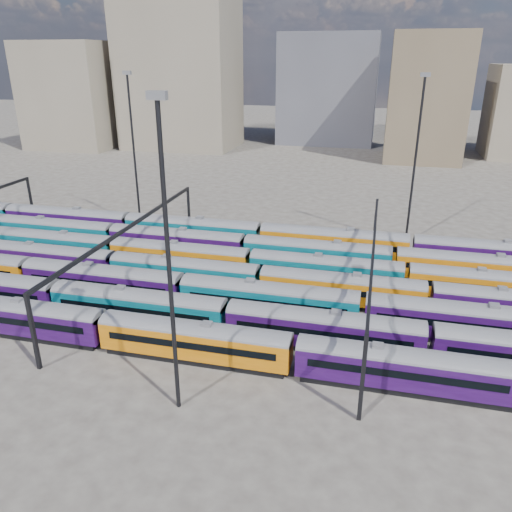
% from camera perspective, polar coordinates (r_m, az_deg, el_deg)
% --- Properties ---
extents(ground, '(500.00, 500.00, 0.00)m').
position_cam_1_polar(ground, '(61.54, 3.31, -4.93)').
color(ground, '#3E3934').
rests_on(ground, ground).
extents(rake_0, '(116.58, 2.84, 4.78)m').
position_cam_1_polar(rake_0, '(46.89, 4.40, -10.71)').
color(rake_0, black).
rests_on(rake_0, ground).
extents(rake_1, '(120.85, 2.95, 4.96)m').
position_cam_1_polar(rake_1, '(51.11, 19.20, -8.90)').
color(rake_1, black).
rests_on(rake_1, ground).
extents(rake_2, '(123.51, 3.01, 5.07)m').
position_cam_1_polar(rake_2, '(58.96, -8.41, -3.52)').
color(rake_2, black).
rests_on(rake_2, ground).
extents(rake_3, '(98.21, 2.88, 4.84)m').
position_cam_1_polar(rake_3, '(59.73, 9.73, -3.39)').
color(rake_3, black).
rests_on(rake_3, ground).
extents(rake_4, '(119.22, 2.91, 4.89)m').
position_cam_1_polar(rake_4, '(66.03, -0.69, -0.51)').
color(rake_4, black).
rests_on(rake_4, ground).
extents(rake_5, '(102.77, 3.01, 5.07)m').
position_cam_1_polar(rake_5, '(69.18, 6.95, 0.48)').
color(rake_5, black).
rests_on(rake_5, ground).
extents(rake_6, '(108.66, 3.18, 5.37)m').
position_cam_1_polar(rake_6, '(78.33, -7.29, 3.17)').
color(rake_6, black).
rests_on(rake_6, ground).
extents(gantry_1, '(0.35, 40.35, 8.03)m').
position_cam_1_polar(gantry_1, '(65.15, -14.12, 2.46)').
color(gantry_1, black).
rests_on(gantry_1, ground).
extents(gantry_2, '(0.35, 40.35, 8.03)m').
position_cam_1_polar(gantry_2, '(57.99, 13.21, 0.12)').
color(gantry_2, black).
rests_on(gantry_2, ground).
extents(mast_1, '(1.40, 0.50, 25.60)m').
position_cam_1_polar(mast_1, '(86.91, -13.84, 12.17)').
color(mast_1, black).
rests_on(mast_1, ground).
extents(mast_2, '(1.40, 0.50, 25.60)m').
position_cam_1_polar(mast_2, '(37.87, -10.01, 0.24)').
color(mast_2, black).
rests_on(mast_2, ground).
extents(mast_3, '(1.40, 0.50, 25.60)m').
position_cam_1_polar(mast_3, '(79.46, 17.80, 10.90)').
color(mast_3, black).
rests_on(mast_3, ground).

